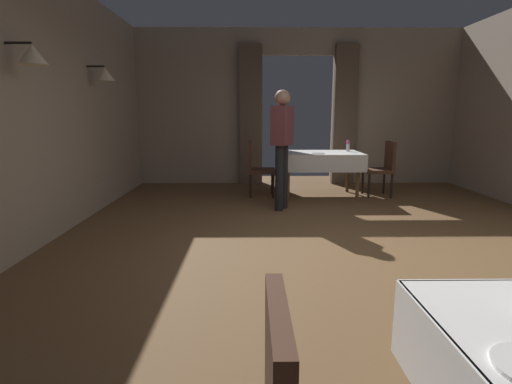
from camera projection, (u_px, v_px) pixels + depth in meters
The scene contains 9 objects.
ground at pixel (342, 254), 3.97m from camera, with size 10.08×10.08×0.00m, color brown.
wall_left at pixel (5, 101), 3.64m from camera, with size 0.49×8.40×3.00m.
wall_back at pixel (297, 107), 7.77m from camera, with size 6.40×0.27×3.00m.
dining_table_mid at pixel (320, 158), 6.65m from camera, with size 1.37×0.90×0.75m.
chair_mid_right at pixel (383, 166), 6.68m from camera, with size 0.44×0.44×0.93m.
chair_mid_left at pixel (257, 166), 6.67m from camera, with size 0.44×0.44×0.93m.
flower_vase_mid at pixel (348, 145), 6.79m from camera, with size 0.07×0.07×0.19m.
plate_mid_b at pixel (318, 153), 6.38m from camera, with size 0.21×0.21×0.01m, color white.
person_waiter_by_doorway at pixel (282, 140), 5.62m from camera, with size 0.36×0.42×1.72m.
Camera 1 is at (-0.92, -3.76, 1.39)m, focal length 27.56 mm.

